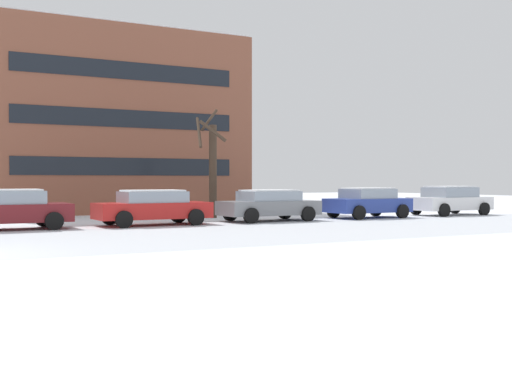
# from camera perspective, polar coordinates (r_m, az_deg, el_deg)

# --- Properties ---
(parked_car_maroon) EXTENTS (4.20, 2.16, 1.44)m
(parked_car_maroon) POSITION_cam_1_polar(r_m,az_deg,el_deg) (24.17, -21.18, -1.42)
(parked_car_maroon) COLOR maroon
(parked_car_maroon) RESTS_ON ground
(parked_car_red) EXTENTS (4.46, 2.08, 1.38)m
(parked_car_red) POSITION_cam_1_polar(r_m,az_deg,el_deg) (25.11, -9.21, -1.33)
(parked_car_red) COLOR red
(parked_car_red) RESTS_ON ground
(parked_car_gray) EXTENTS (4.31, 2.17, 1.35)m
(parked_car_gray) POSITION_cam_1_polar(r_m,az_deg,el_deg) (27.29, 1.16, -1.15)
(parked_car_gray) COLOR slate
(parked_car_gray) RESTS_ON ground
(parked_car_blue) EXTENTS (3.96, 2.19, 1.41)m
(parked_car_blue) POSITION_cam_1_polar(r_m,az_deg,el_deg) (30.10, 9.94, -0.91)
(parked_car_blue) COLOR #283D93
(parked_car_blue) RESTS_ON ground
(parked_car_white) EXTENTS (4.29, 2.21, 1.46)m
(parked_car_white) POSITION_cam_1_polar(r_m,az_deg,el_deg) (33.59, 16.92, -0.71)
(parked_car_white) COLOR white
(parked_car_white) RESTS_ON ground
(tree_far_mid) EXTENTS (1.31, 1.73, 5.11)m
(tree_far_mid) POSITION_cam_1_polar(r_m,az_deg,el_deg) (29.67, -3.95, 2.38)
(tree_far_mid) COLOR #423326
(tree_far_mid) RESTS_ON ground
(building_far_right) EXTENTS (14.33, 8.48, 9.91)m
(building_far_right) POSITION_cam_1_polar(r_m,az_deg,el_deg) (37.55, -13.21, 5.92)
(building_far_right) COLOR brown
(building_far_right) RESTS_ON ground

